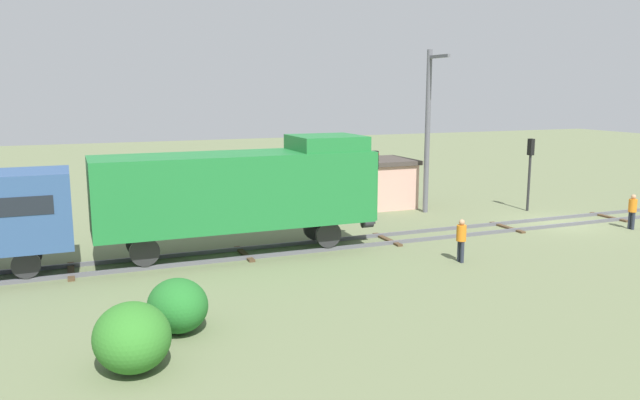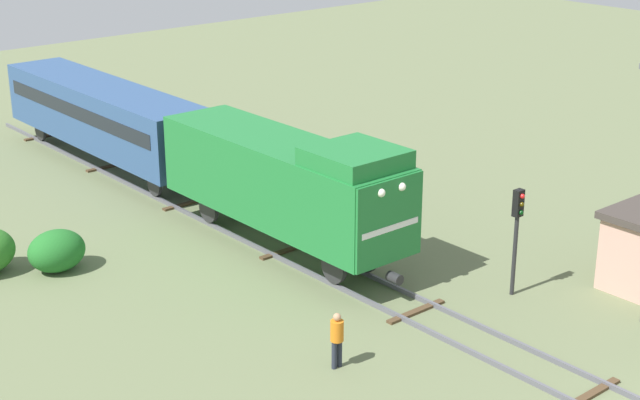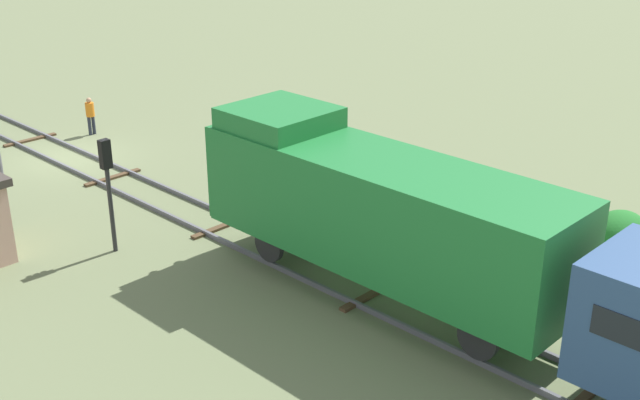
# 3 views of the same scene
# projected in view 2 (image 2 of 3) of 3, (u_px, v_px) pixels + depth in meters

# --- Properties ---
(locomotive) EXTENTS (2.90, 11.60, 4.60)m
(locomotive) POSITION_uv_depth(u_px,v_px,m) (286.00, 179.00, 34.90)
(locomotive) COLOR #1E7233
(locomotive) RESTS_ON railway_track
(passenger_car_leading) EXTENTS (2.84, 14.00, 3.66)m
(passenger_car_leading) POSITION_uv_depth(u_px,v_px,m) (104.00, 113.00, 44.55)
(passenger_car_leading) COLOR #2D4C7A
(passenger_car_leading) RESTS_ON railway_track
(traffic_signal_mid) EXTENTS (0.32, 0.34, 3.66)m
(traffic_signal_mid) POSITION_uv_depth(u_px,v_px,m) (517.00, 222.00, 31.51)
(traffic_signal_mid) COLOR #262628
(traffic_signal_mid) RESTS_ON ground
(worker_by_signal) EXTENTS (0.38, 0.38, 1.70)m
(worker_by_signal) POSITION_uv_depth(u_px,v_px,m) (337.00, 336.00, 27.51)
(worker_by_signal) COLOR #262B38
(worker_by_signal) RESTS_ON ground
(bush_near) EXTENTS (2.03, 1.66, 1.48)m
(bush_near) POSITION_uv_depth(u_px,v_px,m) (57.00, 251.00, 33.96)
(bush_near) COLOR #216826
(bush_near) RESTS_ON ground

